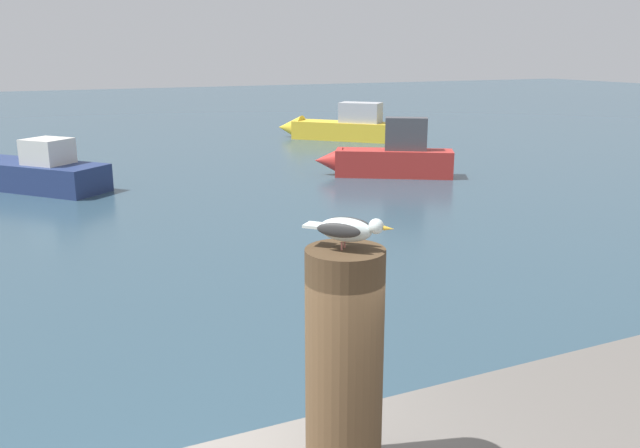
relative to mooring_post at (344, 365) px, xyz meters
The scene contains 5 objects.
mooring_post is the anchor object (origin of this frame).
seagull 0.62m from the mooring_post, 47.26° to the right, with size 0.30×0.32×0.14m.
boat_navy 16.51m from the mooring_post, 94.05° to the left, with size 4.27×4.64×1.52m.
boat_yellow 23.69m from the mooring_post, 62.99° to the left, with size 4.59×4.69×1.58m.
boat_red 16.03m from the mooring_post, 58.68° to the left, with size 3.69×2.70×1.64m.
Camera 1 is at (-0.22, -2.88, 3.45)m, focal length 37.72 mm.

